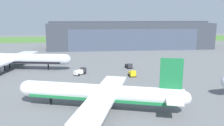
% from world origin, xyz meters
% --- Properties ---
extents(ground_plane, '(440.00, 440.00, 0.00)m').
position_xyz_m(ground_plane, '(0.00, 0.00, 0.00)').
color(ground_plane, slate).
extents(grass_field_strip, '(440.00, 56.00, 0.08)m').
position_xyz_m(grass_field_strip, '(0.00, 165.62, 0.04)').
color(grass_field_strip, '#4A7B35').
rests_on(grass_field_strip, ground_plane).
extents(maintenance_hangar, '(106.06, 29.16, 17.94)m').
position_xyz_m(maintenance_hangar, '(21.32, 100.57, 8.51)').
color(maintenance_hangar, '#383D47').
rests_on(maintenance_hangar, ground_plane).
extents(airliner_far_left, '(48.45, 44.05, 13.66)m').
position_xyz_m(airliner_far_left, '(-38.25, 40.80, 4.27)').
color(airliner_far_left, silver).
rests_on(airliner_far_left, ground_plane).
extents(airliner_near_left, '(38.93, 33.00, 12.54)m').
position_xyz_m(airliner_near_left, '(-4.24, -4.25, 3.69)').
color(airliner_near_left, white).
rests_on(airliner_near_left, ground_plane).
extents(pushback_tractor, '(2.99, 4.11, 2.07)m').
position_xyz_m(pushback_tractor, '(9.72, 37.80, 1.03)').
color(pushback_tractor, '#2D2D33').
rests_on(pushback_tractor, ground_plane).
extents(baggage_tug, '(4.73, 4.85, 2.41)m').
position_xyz_m(baggage_tug, '(-9.97, 28.74, 1.21)').
color(baggage_tug, '#2D2D33').
rests_on(baggage_tug, ground_plane).
extents(stair_truck, '(2.53, 3.65, 2.38)m').
position_xyz_m(stair_truck, '(8.60, 24.13, 1.11)').
color(stair_truck, yellow).
rests_on(stair_truck, ground_plane).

